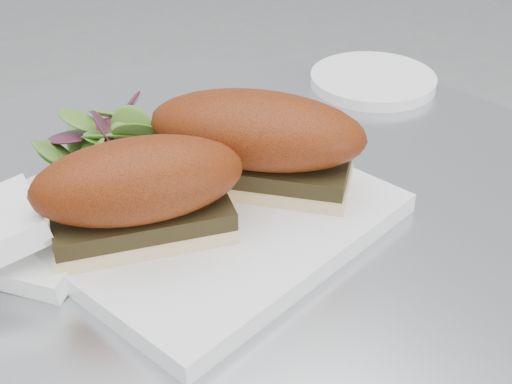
# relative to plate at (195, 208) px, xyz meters

# --- Properties ---
(plate) EXTENTS (0.31, 0.31, 0.02)m
(plate) POSITION_rel_plate_xyz_m (0.00, 0.00, 0.00)
(plate) COLOR white
(plate) RESTS_ON table
(sandwich_left) EXTENTS (0.16, 0.11, 0.08)m
(sandwich_left) POSITION_rel_plate_xyz_m (-0.06, -0.03, 0.05)
(sandwich_left) COLOR beige
(sandwich_left) RESTS_ON plate
(sandwich_right) EXTENTS (0.18, 0.18, 0.08)m
(sandwich_right) POSITION_rel_plate_xyz_m (0.05, -0.01, 0.05)
(sandwich_right) COLOR beige
(sandwich_right) RESTS_ON plate
(salad) EXTENTS (0.11, 0.11, 0.05)m
(salad) POSITION_rel_plate_xyz_m (-0.04, 0.07, 0.03)
(salad) COLOR #568A2D
(salad) RESTS_ON plate
(napkin) EXTENTS (0.18, 0.18, 0.02)m
(napkin) POSITION_rel_plate_xyz_m (-0.15, 0.02, 0.00)
(napkin) COLOR white
(napkin) RESTS_ON table
(saucer) EXTENTS (0.14, 0.14, 0.01)m
(saucer) POSITION_rel_plate_xyz_m (0.29, 0.12, -0.00)
(saucer) COLOR white
(saucer) RESTS_ON table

